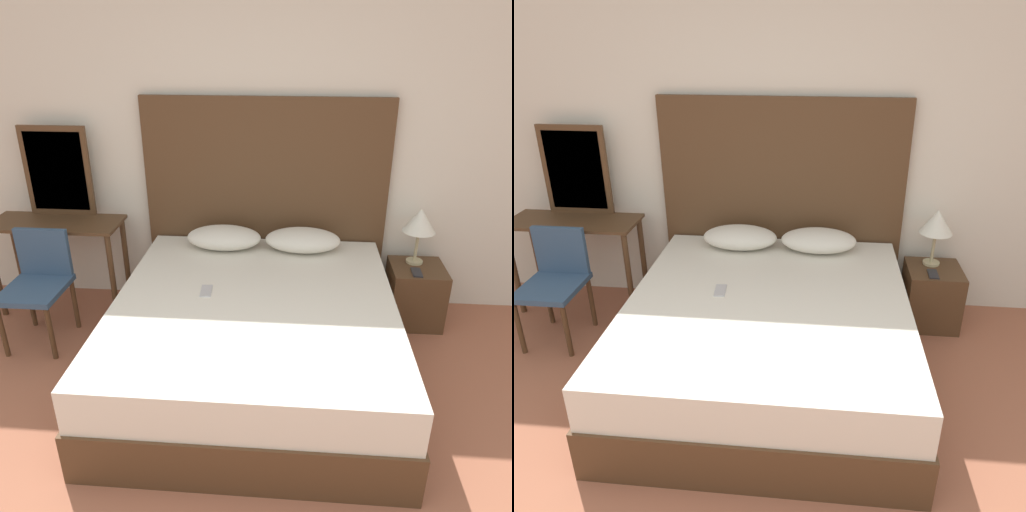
# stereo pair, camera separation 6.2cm
# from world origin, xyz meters

# --- Properties ---
(wall_back) EXTENTS (10.00, 0.06, 2.70)m
(wall_back) POSITION_xyz_m (0.00, 2.76, 1.35)
(wall_back) COLOR silver
(wall_back) RESTS_ON ground_plane
(bed) EXTENTS (1.80, 1.97, 0.58)m
(bed) POSITION_xyz_m (0.03, 1.67, 0.28)
(bed) COLOR #4C331E
(bed) RESTS_ON ground_plane
(headboard) EXTENTS (1.89, 0.05, 1.68)m
(headboard) POSITION_xyz_m (0.03, 2.68, 0.84)
(headboard) COLOR #4C331E
(headboard) RESTS_ON ground_plane
(pillow_left) EXTENTS (0.57, 0.34, 0.17)m
(pillow_left) POSITION_xyz_m (-0.27, 2.44, 0.66)
(pillow_left) COLOR silver
(pillow_left) RESTS_ON bed
(pillow_right) EXTENTS (0.57, 0.34, 0.17)m
(pillow_right) POSITION_xyz_m (0.33, 2.44, 0.66)
(pillow_right) COLOR silver
(pillow_right) RESTS_ON bed
(phone_on_bed) EXTENTS (0.08, 0.15, 0.01)m
(phone_on_bed) POSITION_xyz_m (-0.29, 1.73, 0.58)
(phone_on_bed) COLOR #B7B7BC
(phone_on_bed) RESTS_ON bed
(nightstand) EXTENTS (0.40, 0.41, 0.47)m
(nightstand) POSITION_xyz_m (1.22, 2.44, 0.23)
(nightstand) COLOR #4C331E
(nightstand) RESTS_ON ground_plane
(table_lamp) EXTENTS (0.24, 0.24, 0.44)m
(table_lamp) POSITION_xyz_m (1.20, 2.52, 0.81)
(table_lamp) COLOR tan
(table_lamp) RESTS_ON nightstand
(phone_on_nightstand) EXTENTS (0.08, 0.15, 0.01)m
(phone_on_nightstand) POSITION_xyz_m (1.19, 2.33, 0.47)
(phone_on_nightstand) COLOR #232328
(phone_on_nightstand) RESTS_ON nightstand
(vanity_desk) EXTENTS (1.02, 0.41, 0.76)m
(vanity_desk) POSITION_xyz_m (-1.59, 2.42, 0.61)
(vanity_desk) COLOR #4C331E
(vanity_desk) RESTS_ON ground_plane
(vanity_mirror) EXTENTS (0.53, 0.03, 0.70)m
(vanity_mirror) POSITION_xyz_m (-1.59, 2.60, 1.11)
(vanity_mirror) COLOR #4C331E
(vanity_mirror) RESTS_ON vanity_desk
(chair) EXTENTS (0.41, 0.46, 0.81)m
(chair) POSITION_xyz_m (-1.56, 1.99, 0.47)
(chair) COLOR #334C6B
(chair) RESTS_ON ground_plane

